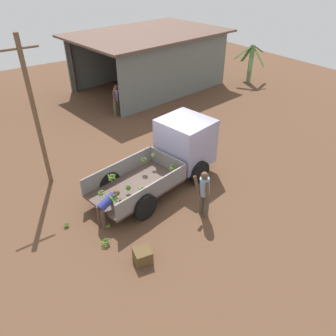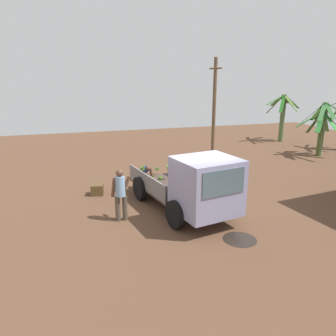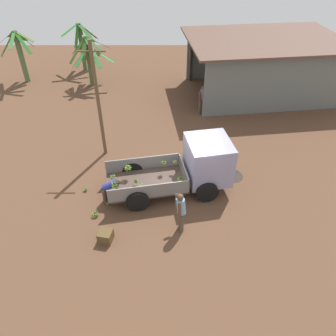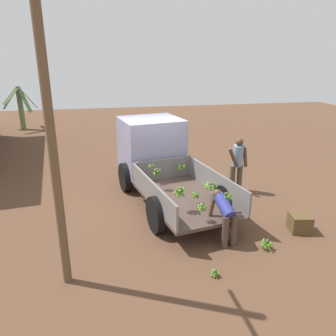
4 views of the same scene
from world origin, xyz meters
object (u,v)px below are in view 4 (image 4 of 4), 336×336
at_px(person_foreground_visitor, 237,162).
at_px(banana_bunch_on_ground_1, 267,244).
at_px(cargo_truck, 156,154).
at_px(banana_bunch_on_ground_2, 232,240).
at_px(wooden_crate_0, 300,223).
at_px(banana_bunch_on_ground_0, 215,273).
at_px(person_worker_loading, 225,213).
at_px(utility_pole, 51,138).

height_order(person_foreground_visitor, banana_bunch_on_ground_1, person_foreground_visitor).
relative_size(cargo_truck, banana_bunch_on_ground_2, 25.34).
bearing_deg(wooden_crate_0, banana_bunch_on_ground_0, 115.84).
xyz_separation_m(person_foreground_visitor, banana_bunch_on_ground_1, (-3.15, 0.61, -0.80)).
xyz_separation_m(cargo_truck, person_worker_loading, (-3.36, -0.95, -0.44)).
xyz_separation_m(cargo_truck, banana_bunch_on_ground_0, (-4.51, -0.34, -1.03)).
xyz_separation_m(banana_bunch_on_ground_0, banana_bunch_on_ground_2, (1.01, -0.76, 0.01)).
relative_size(banana_bunch_on_ground_1, banana_bunch_on_ground_2, 1.42).
height_order(person_foreground_visitor, person_worker_loading, person_foreground_visitor).
bearing_deg(banana_bunch_on_ground_0, wooden_crate_0, -64.16).
bearing_deg(cargo_truck, utility_pole, 139.46).
bearing_deg(utility_pole, person_foreground_visitor, -54.20).
height_order(banana_bunch_on_ground_2, wooden_crate_0, wooden_crate_0).
relative_size(cargo_truck, utility_pole, 0.98).
bearing_deg(banana_bunch_on_ground_1, banana_bunch_on_ground_0, 115.26).
relative_size(utility_pole, banana_bunch_on_ground_1, 18.24).
xyz_separation_m(utility_pole, wooden_crate_0, (0.80, -5.20, -2.49)).
height_order(person_worker_loading, banana_bunch_on_ground_2, person_worker_loading).
xyz_separation_m(banana_bunch_on_ground_0, wooden_crate_0, (1.22, -2.52, 0.12)).
bearing_deg(wooden_crate_0, cargo_truck, 40.95).
distance_m(banana_bunch_on_ground_2, wooden_crate_0, 1.77).
relative_size(utility_pole, person_foreground_visitor, 3.12).
bearing_deg(person_worker_loading, banana_bunch_on_ground_2, -139.54).
height_order(person_foreground_visitor, banana_bunch_on_ground_0, person_foreground_visitor).
height_order(utility_pole, wooden_crate_0, utility_pole).
relative_size(banana_bunch_on_ground_0, banana_bunch_on_ground_2, 0.86).
relative_size(utility_pole, wooden_crate_0, 11.35).
bearing_deg(utility_pole, wooden_crate_0, -81.27).
xyz_separation_m(banana_bunch_on_ground_1, banana_bunch_on_ground_2, (0.36, 0.63, -0.03)).
bearing_deg(person_foreground_visitor, cargo_truck, -107.02).
distance_m(person_worker_loading, wooden_crate_0, 1.97).
relative_size(person_foreground_visitor, banana_bunch_on_ground_2, 8.32).
bearing_deg(banana_bunch_on_ground_1, cargo_truck, 24.15).
xyz_separation_m(person_worker_loading, wooden_crate_0, (0.06, -1.91, -0.47)).
bearing_deg(banana_bunch_on_ground_2, person_worker_loading, 47.95).
bearing_deg(person_worker_loading, banana_bunch_on_ground_1, -130.06).
bearing_deg(person_foreground_visitor, banana_bunch_on_ground_0, -27.85).
relative_size(banana_bunch_on_ground_2, wooden_crate_0, 0.44).
bearing_deg(banana_bunch_on_ground_2, wooden_crate_0, -83.33).
height_order(utility_pole, banana_bunch_on_ground_1, utility_pole).
height_order(utility_pole, banana_bunch_on_ground_2, utility_pole).
relative_size(person_foreground_visitor, wooden_crate_0, 3.64).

